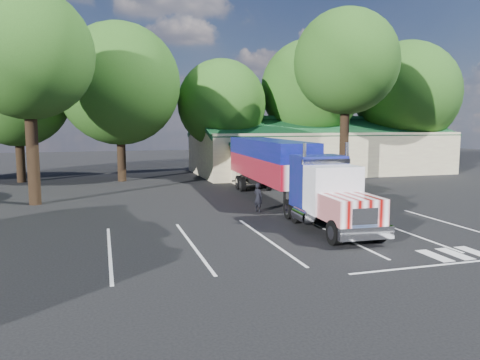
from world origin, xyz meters
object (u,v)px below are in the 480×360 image
object	(u,v)px
semi_truck	(281,167)
silver_sedan	(328,172)
bicycle	(273,183)
woman	(258,197)

from	to	relation	value
semi_truck	silver_sedan	distance (m)	13.15
semi_truck	bicycle	xyz separation A→B (m)	(1.80, 6.08, -1.80)
semi_truck	bicycle	bearing A→B (deg)	76.19
bicycle	semi_truck	bearing A→B (deg)	-114.70
woman	bicycle	size ratio (longest dim) A/B	0.94
semi_truck	silver_sedan	size ratio (longest dim) A/B	4.67
woman	silver_sedan	bearing A→B (deg)	-69.17
woman	semi_truck	bearing A→B (deg)	-75.80
woman	silver_sedan	size ratio (longest dim) A/B	0.39
woman	bicycle	xyz separation A→B (m)	(3.90, 8.00, -0.35)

